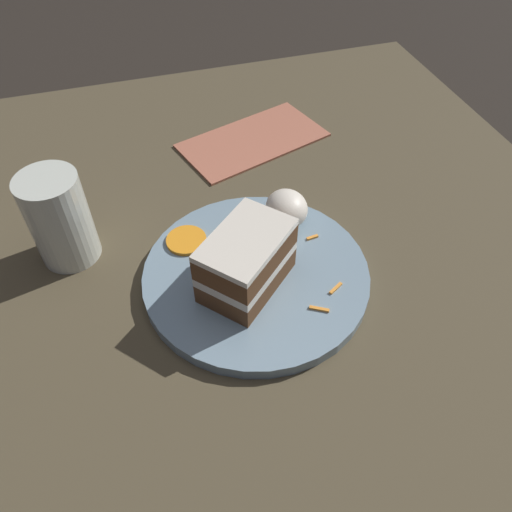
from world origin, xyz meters
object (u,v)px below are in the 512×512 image
at_px(cream_dollop, 287,208).
at_px(menu_card, 253,140).
at_px(plate, 256,275).
at_px(drinking_glass, 62,224).
at_px(cake_slice, 246,261).
at_px(orange_garnish, 186,240).

distance_m(cream_dollop, menu_card, 0.22).
distance_m(plate, drinking_glass, 0.26).
xyz_separation_m(plate, menu_card, (0.30, -0.09, -0.01)).
height_order(cake_slice, menu_card, cake_slice).
distance_m(plate, cake_slice, 0.05).
xyz_separation_m(plate, cake_slice, (-0.01, 0.02, 0.05)).
relative_size(plate, orange_garnish, 5.34).
bearing_deg(menu_card, drinking_glass, -77.39).
bearing_deg(orange_garnish, drinking_glass, 74.97).
bearing_deg(orange_garnish, cream_dollop, -90.42).
relative_size(cream_dollop, orange_garnish, 1.18).
height_order(plate, drinking_glass, drinking_glass).
distance_m(plate, menu_card, 0.31).
relative_size(orange_garnish, drinking_glass, 0.43).
bearing_deg(cake_slice, plate, -89.89).
bearing_deg(orange_garnish, menu_card, -36.01).
bearing_deg(plate, cake_slice, 131.97).
relative_size(cake_slice, cream_dollop, 2.14).
height_order(cream_dollop, drinking_glass, drinking_glass).
bearing_deg(cake_slice, orange_garnish, -9.92).
bearing_deg(cream_dollop, plate, 138.68).
bearing_deg(menu_card, plate, -33.60).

